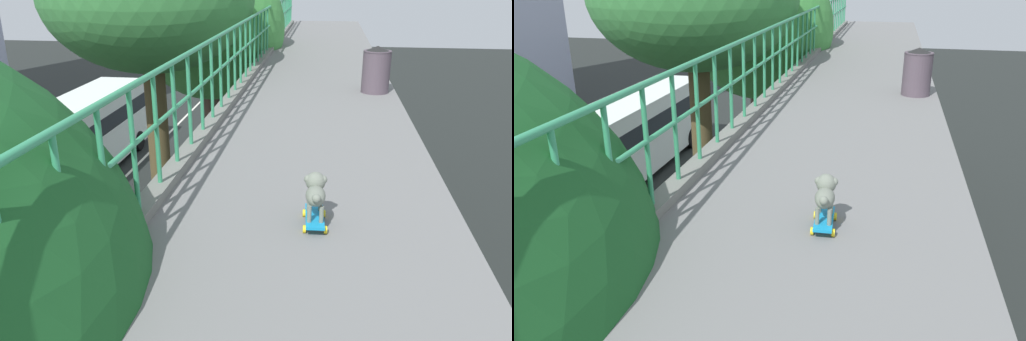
# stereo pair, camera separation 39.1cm
# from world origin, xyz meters

# --- Properties ---
(overpass_deck) EXTENTS (2.81, 39.39, 0.44)m
(overpass_deck) POSITION_xyz_m (1.10, -0.00, 6.15)
(overpass_deck) COLOR slate
(overpass_deck) RESTS_ON bridge_pier
(green_railing) EXTENTS (0.20, 37.42, 1.16)m
(green_railing) POSITION_xyz_m (-0.25, -0.00, 6.64)
(green_railing) COLOR slate
(green_railing) RESTS_ON overpass_deck
(city_bus) EXTENTS (2.56, 10.87, 3.29)m
(city_bus) POSITION_xyz_m (-8.97, 16.30, 1.86)
(city_bus) COLOR white
(city_bus) RESTS_ON ground
(roadside_tree_far) EXTENTS (4.19, 4.19, 8.86)m
(roadside_tree_far) POSITION_xyz_m (-2.03, 11.50, 6.74)
(roadside_tree_far) COLOR #47362E
(roadside_tree_far) RESTS_ON ground
(toy_skateboard) EXTENTS (0.21, 0.46, 0.09)m
(toy_skateboard) POSITION_xyz_m (1.24, 0.69, 6.43)
(toy_skateboard) COLOR #158BC7
(toy_skateboard) RESTS_ON overpass_deck
(small_dog) EXTENTS (0.19, 0.43, 0.34)m
(small_dog) POSITION_xyz_m (1.23, 0.72, 6.66)
(small_dog) COLOR slate
(small_dog) RESTS_ON toy_skateboard
(litter_bin) EXTENTS (0.49, 0.49, 0.80)m
(litter_bin) POSITION_xyz_m (2.13, 5.90, 6.77)
(litter_bin) COLOR #51444E
(litter_bin) RESTS_ON overpass_deck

